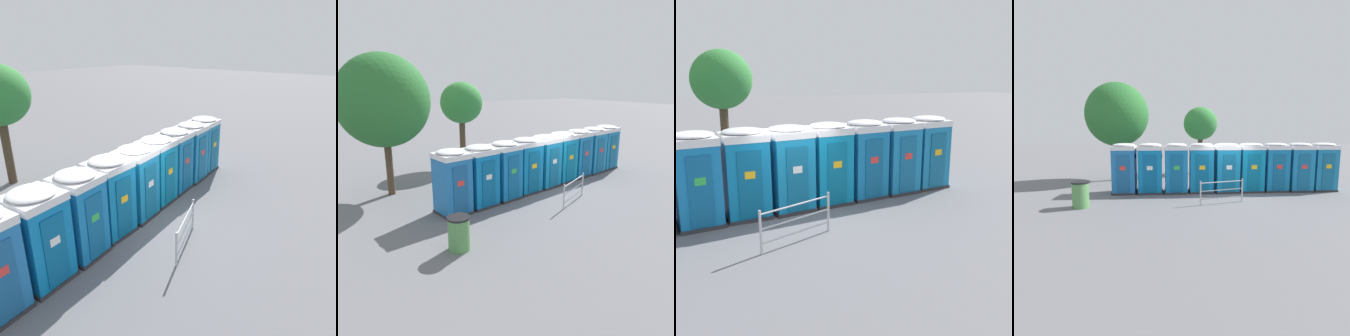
{
  "view_description": "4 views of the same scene",
  "coord_description": "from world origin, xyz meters",
  "views": [
    {
      "loc": [
        -7.33,
        -6.64,
        5.68
      ],
      "look_at": [
        2.04,
        0.79,
        1.09
      ],
      "focal_mm": 35.0,
      "sensor_mm": 36.0,
      "label": 1
    },
    {
      "loc": [
        -10.31,
        -11.08,
        5.02
      ],
      "look_at": [
        -2.52,
        0.25,
        1.34
      ],
      "focal_mm": 35.0,
      "sensor_mm": 36.0,
      "label": 2
    },
    {
      "loc": [
        -2.72,
        -10.5,
        3.97
      ],
      "look_at": [
        1.77,
        0.76,
        1.05
      ],
      "focal_mm": 42.0,
      "sensor_mm": 36.0,
      "label": 3
    },
    {
      "loc": [
        -1.68,
        -13.04,
        3.04
      ],
      "look_at": [
        -2.34,
        0.27,
        1.26
      ],
      "focal_mm": 28.0,
      "sensor_mm": 36.0,
      "label": 4
    }
  ],
  "objects": [
    {
      "name": "ground_plane",
      "position": [
        0.0,
        0.0,
        0.0
      ],
      "size": [
        120.0,
        120.0,
        0.0
      ],
      "primitive_type": "plane",
      "color": "slate"
    },
    {
      "name": "portapotty_0",
      "position": [
        -5.23,
        -0.07,
        1.28
      ],
      "size": [
        1.31,
        1.32,
        2.54
      ],
      "color": "#2D2D33",
      "rests_on": "ground"
    },
    {
      "name": "portapotty_1",
      "position": [
        -3.94,
        0.05,
        1.28
      ],
      "size": [
        1.35,
        1.33,
        2.54
      ],
      "color": "#2D2D33",
      "rests_on": "ground"
    },
    {
      "name": "portapotty_2",
      "position": [
        -2.64,
        0.18,
        1.28
      ],
      "size": [
        1.31,
        1.34,
        2.54
      ],
      "color": "#2D2D33",
      "rests_on": "ground"
    },
    {
      "name": "portapotty_3",
      "position": [
        -1.35,
        0.37,
        1.28
      ],
      "size": [
        1.31,
        1.29,
        2.54
      ],
      "color": "#2D2D33",
      "rests_on": "ground"
    },
    {
      "name": "portapotty_4",
      "position": [
        -0.06,
        0.49,
        1.28
      ],
      "size": [
        1.38,
        1.36,
        2.54
      ],
      "color": "#2D2D33",
      "rests_on": "ground"
    },
    {
      "name": "portapotty_5",
      "position": [
        1.23,
        0.68,
        1.28
      ],
      "size": [
        1.34,
        1.33,
        2.54
      ],
      "color": "#2D2D33",
      "rests_on": "ground"
    },
    {
      "name": "portapotty_6",
      "position": [
        2.52,
        0.85,
        1.28
      ],
      "size": [
        1.37,
        1.35,
        2.54
      ],
      "color": "#2D2D33",
      "rests_on": "ground"
    },
    {
      "name": "portapotty_7",
      "position": [
        3.82,
        0.96,
        1.28
      ],
      "size": [
        1.33,
        1.33,
        2.54
      ],
      "color": "#2D2D33",
      "rests_on": "ground"
    },
    {
      "name": "portapotty_8",
      "position": [
        5.11,
        1.14,
        1.28
      ],
      "size": [
        1.35,
        1.32,
        2.54
      ],
      "color": "#2D2D33",
      "rests_on": "ground"
    },
    {
      "name": "street_tree_0",
      "position": [
        -1.28,
        6.75,
        3.69
      ],
      "size": [
        2.5,
        2.5,
        4.96
      ],
      "color": "#4C3826",
      "rests_on": "ground"
    },
    {
      "name": "street_tree_1",
      "position": [
        -6.59,
        3.55,
        4.18
      ],
      "size": [
        3.94,
        3.94,
        6.17
      ],
      "color": "#4C3826",
      "rests_on": "ground"
    },
    {
      "name": "trash_can",
      "position": [
        -6.35,
        -2.79,
        0.54
      ],
      "size": [
        0.7,
        0.7,
        1.08
      ],
      "color": "#518C4C",
      "rests_on": "ground"
    },
    {
      "name": "event_barrier",
      "position": [
        -0.5,
        -1.87,
        0.57
      ],
      "size": [
        1.92,
        0.8,
        1.05
      ],
      "color": "#B7B7BC",
      "rests_on": "ground"
    }
  ]
}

